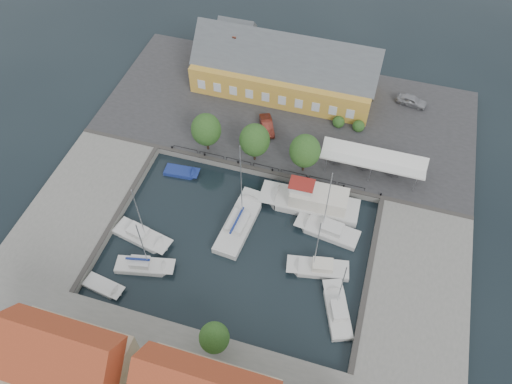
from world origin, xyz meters
TOP-DOWN VIEW (x-y plane):
  - ground at (0.00, 0.00)m, footprint 140.00×140.00m
  - north_quay at (0.00, 23.00)m, footprint 56.00×26.00m
  - west_quay at (-22.00, -2.00)m, footprint 12.00×24.00m
  - east_quay at (22.00, -2.00)m, footprint 12.00×24.00m
  - quay_edge_fittings at (0.02, 4.75)m, footprint 56.00×24.72m
  - warehouse at (-2.60, 28.36)m, footprint 28.56×14.00m
  - tent_canopy at (14.00, 14.50)m, footprint 14.00×4.00m
  - quay_trees at (-2.00, 12.00)m, footprint 18.20×4.20m
  - car_silver at (17.97, 30.08)m, footprint 4.89×2.58m
  - car_red at (-2.03, 18.33)m, footprint 3.50×4.94m
  - center_sailboat at (-0.79, 1.11)m, footprint 4.09×11.00m
  - trawler at (7.63, 6.98)m, footprint 13.54×4.31m
  - east_boat_a at (10.49, 3.48)m, footprint 8.64×3.91m
  - east_boat_b at (10.52, -2.24)m, footprint 7.88×3.77m
  - east_boat_c at (13.65, -7.12)m, footprint 4.82×7.68m
  - west_boat_c at (-12.15, -4.18)m, footprint 8.20×4.05m
  - west_boat_d at (-10.03, -8.11)m, footprint 7.52×3.65m
  - launch_sw at (-13.51, -11.92)m, footprint 5.26×2.62m
  - launch_nw at (-11.45, 7.42)m, footprint 5.10×2.33m

SIDE VIEW (x-z plane):
  - ground at x=0.00m, z-range 0.00..0.00m
  - launch_nw at x=-11.45m, z-range -0.35..0.53m
  - launch_sw at x=-13.51m, z-range -0.40..0.58m
  - east_boat_c at x=13.65m, z-range -4.57..5.09m
  - east_boat_b at x=10.52m, z-range -4.99..5.51m
  - west_boat_c at x=-12.15m, z-range -5.12..5.65m
  - east_boat_a at x=10.49m, z-range -5.65..6.18m
  - west_boat_d at x=-10.03m, z-range -4.69..5.23m
  - center_sailboat at x=-0.79m, z-range -6.89..7.61m
  - north_quay at x=0.00m, z-range 0.00..1.00m
  - west_quay at x=-22.00m, z-range 0.00..1.00m
  - east_quay at x=22.00m, z-range 0.00..1.00m
  - trawler at x=7.63m, z-range -1.48..3.52m
  - quay_edge_fittings at x=0.02m, z-range 0.86..1.26m
  - car_red at x=-2.03m, z-range 1.00..2.55m
  - car_silver at x=17.97m, z-range 1.00..2.59m
  - tent_canopy at x=14.00m, z-range 2.27..5.10m
  - warehouse at x=-2.60m, z-range -0.35..9.20m
  - quay_trees at x=-2.00m, z-range 1.73..8.03m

